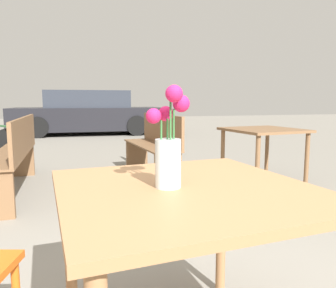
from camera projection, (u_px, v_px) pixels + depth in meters
name	position (u px, v px, depth m)	size (l,w,h in m)	color
table_front	(185.00, 211.00, 1.19)	(0.95, 0.97, 0.72)	#9E7047
flower_vase	(169.00, 150.00, 1.15)	(0.16, 0.14, 0.36)	silver
bench_near	(17.00, 151.00, 3.65)	(0.37, 1.90, 0.85)	brown
bench_middle	(155.00, 144.00, 4.40)	(0.48, 1.47, 0.85)	brown
table_back	(263.00, 137.00, 3.91)	(0.89, 0.89, 0.70)	brown
parked_car	(88.00, 114.00, 10.25)	(4.59, 2.07, 1.34)	black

